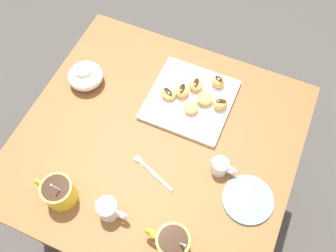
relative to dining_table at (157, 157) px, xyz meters
name	(u,v)px	position (x,y,z in m)	size (l,w,h in m)	color
ground_plane	(160,204)	(0.00, 0.00, -0.57)	(8.00, 8.00, 0.00)	#423D38
dining_table	(157,157)	(0.00, 0.00, 0.00)	(0.89, 0.85, 0.71)	brown
pastry_plate_square	(190,100)	(-0.04, -0.19, 0.14)	(0.28, 0.28, 0.02)	silver
coffee_mug_yellow_left	(172,242)	(-0.18, 0.29, 0.18)	(0.13, 0.09, 0.14)	yellow
coffee_mug_yellow_right	(58,192)	(0.18, 0.29, 0.18)	(0.13, 0.09, 0.13)	yellow
cream_pitcher_white	(108,209)	(0.03, 0.27, 0.17)	(0.10, 0.06, 0.07)	silver
ice_cream_bowl	(85,75)	(0.32, -0.12, 0.17)	(0.12, 0.12, 0.09)	silver
chocolate_sauce_pitcher	(220,166)	(-0.22, 0.01, 0.16)	(0.09, 0.05, 0.06)	silver
saucer_sky_left	(248,200)	(-0.34, 0.07, 0.14)	(0.15, 0.15, 0.01)	#66A8DB
loose_spoon_near_saucer	(149,169)	(-0.02, 0.10, 0.14)	(0.16, 0.07, 0.01)	silver
beignet_0	(205,99)	(-0.09, -0.20, 0.17)	(0.06, 0.05, 0.03)	#DBA351
beignet_1	(191,108)	(-0.06, -0.14, 0.16)	(0.05, 0.05, 0.03)	#DBA351
beignet_2	(218,82)	(-0.11, -0.28, 0.17)	(0.05, 0.04, 0.04)	#DBA351
chocolate_drizzle_2	(219,79)	(-0.11, -0.28, 0.19)	(0.03, 0.01, 0.01)	black
beignet_3	(168,94)	(0.03, -0.17, 0.16)	(0.06, 0.05, 0.03)	#DBA351
chocolate_drizzle_3	(168,91)	(0.03, -0.17, 0.18)	(0.04, 0.02, 0.01)	black
beignet_4	(182,91)	(-0.01, -0.19, 0.17)	(0.05, 0.05, 0.04)	#DBA351
chocolate_drizzle_4	(182,88)	(-0.01, -0.19, 0.19)	(0.04, 0.02, 0.01)	black
beignet_5	(220,104)	(-0.15, -0.19, 0.17)	(0.05, 0.04, 0.04)	#DBA351
chocolate_drizzle_5	(221,101)	(-0.15, -0.19, 0.19)	(0.03, 0.01, 0.01)	black
beignet_6	(196,85)	(-0.05, -0.23, 0.17)	(0.05, 0.05, 0.04)	#DBA351
chocolate_drizzle_6	(196,82)	(-0.05, -0.23, 0.19)	(0.03, 0.02, 0.01)	black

